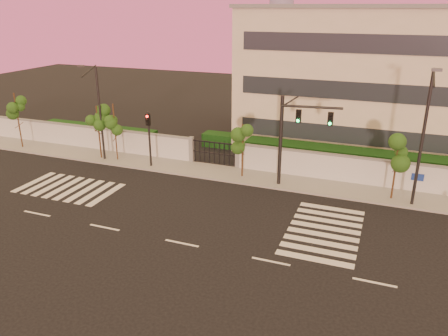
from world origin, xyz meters
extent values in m
plane|color=black|center=(0.00, 0.00, 0.00)|extent=(120.00, 120.00, 0.00)
cube|color=gray|center=(0.00, 10.50, 0.07)|extent=(60.00, 3.00, 0.15)
cube|color=silver|center=(-17.50, 12.00, 1.00)|extent=(25.00, 0.30, 2.00)
cube|color=slate|center=(-17.50, 12.00, 2.06)|extent=(25.00, 0.36, 0.12)
cube|color=slate|center=(-5.00, 12.00, 1.10)|extent=(0.35, 0.35, 2.20)
cube|color=slate|center=(-1.00, 12.00, 1.10)|extent=(0.35, 0.35, 2.20)
cube|color=black|center=(9.00, 14.50, 0.90)|extent=(20.00, 2.00, 1.80)
cube|color=black|center=(-16.00, 14.50, 0.70)|extent=(12.00, 1.80, 1.40)
cube|color=black|center=(-3.00, 17.00, 0.60)|extent=(6.00, 1.50, 1.20)
cube|color=beige|center=(9.00, 22.00, 6.00)|extent=(24.00, 12.00, 12.00)
cube|color=#262D38|center=(9.00, 15.98, 2.50)|extent=(22.00, 0.08, 1.40)
cube|color=#262D38|center=(9.00, 15.98, 6.00)|extent=(22.00, 0.08, 1.40)
cube|color=#262D38|center=(9.00, 15.98, 9.50)|extent=(22.00, 0.08, 1.40)
cube|color=slate|center=(9.00, 22.00, 12.10)|extent=(24.40, 12.40, 0.30)
cube|color=silver|center=(-14.00, 4.00, 0.01)|extent=(0.50, 4.00, 0.02)
cube|color=silver|center=(-13.10, 4.00, 0.01)|extent=(0.50, 4.00, 0.02)
cube|color=silver|center=(-12.20, 4.00, 0.01)|extent=(0.50, 4.00, 0.02)
cube|color=silver|center=(-11.30, 4.00, 0.01)|extent=(0.50, 4.00, 0.02)
cube|color=silver|center=(-10.40, 4.00, 0.01)|extent=(0.50, 4.00, 0.02)
cube|color=silver|center=(-9.50, 4.00, 0.01)|extent=(0.50, 4.00, 0.02)
cube|color=silver|center=(-8.60, 4.00, 0.01)|extent=(0.50, 4.00, 0.02)
cube|color=silver|center=(-7.70, 4.00, 0.01)|extent=(0.50, 4.00, 0.02)
cube|color=silver|center=(7.00, 1.00, 0.01)|extent=(4.00, 0.50, 0.02)
cube|color=silver|center=(7.00, 1.90, 0.01)|extent=(4.00, 0.50, 0.02)
cube|color=silver|center=(7.00, 2.80, 0.01)|extent=(4.00, 0.50, 0.02)
cube|color=silver|center=(7.00, 3.70, 0.01)|extent=(4.00, 0.50, 0.02)
cube|color=silver|center=(7.00, 4.60, 0.01)|extent=(4.00, 0.50, 0.02)
cube|color=silver|center=(7.00, 5.50, 0.01)|extent=(4.00, 0.50, 0.02)
cube|color=silver|center=(7.00, 6.40, 0.01)|extent=(4.00, 0.50, 0.02)
cube|color=silver|center=(7.00, 7.30, 0.01)|extent=(4.00, 0.50, 0.02)
cube|color=silver|center=(-10.00, 0.00, 0.01)|extent=(2.00, 0.15, 0.01)
cube|color=silver|center=(-5.00, 0.00, 0.01)|extent=(2.00, 0.15, 0.01)
cube|color=silver|center=(0.00, 0.00, 0.01)|extent=(2.00, 0.15, 0.01)
cube|color=silver|center=(5.00, 0.00, 0.01)|extent=(2.00, 0.15, 0.01)
cube|color=silver|center=(10.00, 0.00, 0.01)|extent=(2.00, 0.15, 0.01)
cylinder|color=#382314|center=(-20.91, 9.97, 2.52)|extent=(0.12, 0.12, 5.04)
sphere|color=#1C4914|center=(-20.91, 9.97, 4.03)|extent=(1.07, 1.07, 1.07)
sphere|color=#1C4914|center=(-20.57, 10.17, 3.28)|extent=(0.81, 0.81, 0.81)
sphere|color=#1C4914|center=(-21.20, 9.83, 3.53)|extent=(0.77, 0.77, 0.77)
cylinder|color=#382314|center=(-12.47, 10.06, 2.27)|extent=(0.12, 0.12, 4.55)
sphere|color=#1C4914|center=(-12.47, 10.06, 3.64)|extent=(1.14, 1.14, 1.14)
sphere|color=#1C4914|center=(-12.10, 10.26, 2.96)|extent=(0.87, 0.87, 0.87)
sphere|color=#1C4914|center=(-12.78, 9.90, 3.18)|extent=(0.83, 0.83, 0.83)
cylinder|color=#382314|center=(-10.92, 10.13, 2.41)|extent=(0.11, 0.11, 4.82)
sphere|color=#1C4914|center=(-10.92, 10.13, 3.86)|extent=(0.97, 0.97, 0.97)
sphere|color=#1C4914|center=(-10.61, 10.31, 3.13)|extent=(0.74, 0.74, 0.74)
sphere|color=#1C4914|center=(-11.18, 10.00, 3.38)|extent=(0.70, 0.70, 0.70)
cylinder|color=#382314|center=(-0.06, 10.30, 2.06)|extent=(0.13, 0.13, 4.13)
sphere|color=#1C4914|center=(-0.06, 10.30, 3.30)|extent=(1.16, 1.16, 1.16)
sphere|color=#1C4914|center=(0.31, 10.51, 2.68)|extent=(0.88, 0.88, 0.88)
sphere|color=#1C4914|center=(-0.38, 10.14, 2.89)|extent=(0.84, 0.84, 0.84)
cylinder|color=#382314|center=(10.47, 10.06, 2.18)|extent=(0.13, 0.13, 4.36)
sphere|color=#1C4914|center=(10.47, 10.06, 3.49)|extent=(1.17, 1.17, 1.17)
sphere|color=#1C4914|center=(10.85, 10.27, 2.84)|extent=(0.89, 0.89, 0.89)
sphere|color=#1C4914|center=(10.15, 9.90, 3.06)|extent=(0.85, 0.85, 0.85)
cylinder|color=black|center=(2.87, 9.84, 3.25)|extent=(0.25, 0.25, 6.51)
cylinder|color=black|center=(4.86, 9.84, 5.88)|extent=(3.98, 0.69, 0.17)
cube|color=black|center=(4.02, 9.79, 5.20)|extent=(0.37, 0.19, 0.94)
sphere|color=#0CF259|center=(4.02, 9.68, 4.90)|extent=(0.21, 0.21, 0.21)
cube|color=black|center=(6.12, 9.79, 5.20)|extent=(0.37, 0.19, 0.94)
sphere|color=#0CF259|center=(6.12, 9.68, 4.90)|extent=(0.21, 0.21, 0.21)
cylinder|color=black|center=(-7.55, 9.80, 2.26)|extent=(0.16, 0.16, 4.53)
cube|color=black|center=(-7.55, 9.75, 3.92)|extent=(0.35, 0.18, 0.91)
sphere|color=red|center=(-7.55, 9.64, 4.20)|extent=(0.20, 0.20, 0.20)
cylinder|color=black|center=(-12.00, 9.88, 3.83)|extent=(0.17, 0.17, 7.66)
cylinder|color=black|center=(-12.00, 9.02, 7.47)|extent=(0.10, 1.83, 0.75)
cube|color=#3F3F44|center=(-12.00, 8.15, 7.95)|extent=(0.48, 0.24, 0.14)
cylinder|color=black|center=(11.73, 9.58, 4.29)|extent=(0.19, 0.19, 8.58)
cylinder|color=black|center=(11.73, 8.62, 8.37)|extent=(0.11, 2.05, 0.83)
cube|color=#3F3F44|center=(11.73, 7.65, 8.91)|extent=(0.54, 0.27, 0.16)
camera|label=1|loc=(9.62, -18.57, 12.14)|focal=35.00mm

